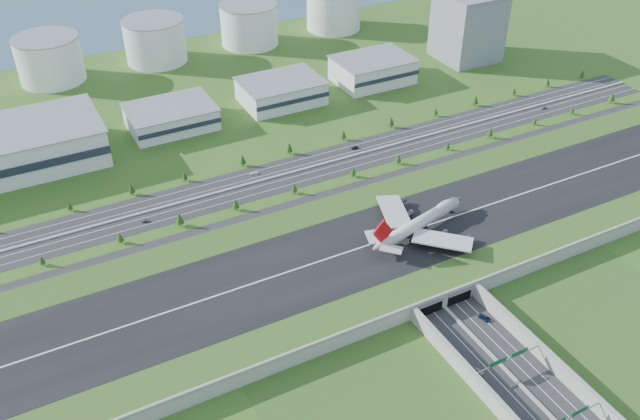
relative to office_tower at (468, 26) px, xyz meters
name	(u,v)px	position (x,y,z in m)	size (l,w,h in m)	color
ground	(388,250)	(-200.00, -195.00, -27.50)	(1200.00, 1200.00, 0.00)	#27551A
airfield_deck	(389,244)	(-200.00, -195.09, -23.38)	(520.00, 100.00, 9.20)	gray
underpass_road	(514,372)	(-200.00, -294.42, -24.07)	(38.80, 120.40, 8.00)	#28282B
sign_gantry_near	(508,360)	(-200.00, -290.04, -20.55)	(38.70, 0.70, 9.80)	gray
sign_gantry_far	(568,419)	(-200.00, -325.04, -20.55)	(38.70, 0.70, 9.80)	gray
north_expressway	(309,168)	(-200.00, -100.00, -27.44)	(560.00, 36.00, 0.12)	#28282B
tree_row	(322,158)	(-189.92, -99.78, -23.04)	(504.62, 48.54, 8.35)	#3D2819
hangar_west	(3,150)	(-370.00, -10.00, -15.00)	(120.00, 60.00, 25.00)	silver
hangar_mid_a	(171,117)	(-260.00, -5.00, -20.00)	(58.00, 42.00, 15.00)	silver
hangar_mid_b	(281,91)	(-175.00, -5.00, -19.00)	(58.00, 42.00, 17.00)	silver
hangar_mid_c	(373,70)	(-95.00, -5.00, -18.00)	(58.00, 42.00, 19.00)	silver
office_tower	(468,26)	(0.00, 0.00, 0.00)	(46.00, 46.00, 55.00)	gray
fuel_tank_a	(49,60)	(-320.00, 115.00, -10.00)	(50.00, 50.00, 35.00)	white
fuel_tank_b	(155,41)	(-235.00, 115.00, -10.00)	(50.00, 50.00, 35.00)	white
fuel_tank_c	(249,25)	(-150.00, 115.00, -10.00)	(50.00, 50.00, 35.00)	white
fuel_tank_d	(334,10)	(-65.00, 115.00, -10.00)	(50.00, 50.00, 35.00)	white
boeing_747	(420,223)	(-182.90, -197.44, -13.28)	(69.90, 65.30, 21.99)	silver
car_0	(479,371)	(-211.05, -285.47, -26.55)	(1.97, 4.89, 1.66)	#A7A8AC
car_2	(484,317)	(-187.92, -260.24, -26.53)	(2.82, 6.12, 1.70)	#0B1837
car_4	(146,221)	(-308.49, -109.52, -26.63)	(1.76, 4.38, 1.49)	#535458
car_5	(355,148)	(-161.68, -92.23, -26.60)	(1.65, 4.72, 1.56)	black
car_6	(544,108)	(-7.62, -105.41, -26.66)	(2.38, 5.16, 1.43)	#ACACB1
car_7	(254,173)	(-233.90, -90.51, -26.66)	(2.02, 4.97, 1.44)	white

